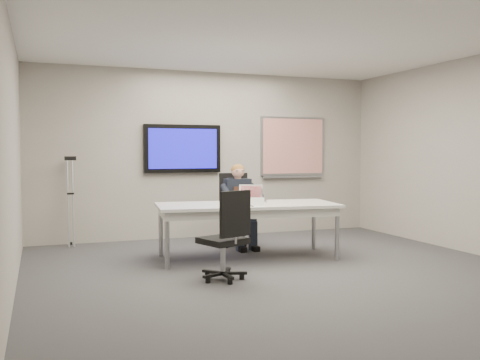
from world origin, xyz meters
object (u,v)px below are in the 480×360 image
object	(u,v)px
office_chair_far	(236,223)
office_chair_near	(225,252)
seated_person	(241,214)
conference_table	(247,210)
laptop	(253,197)

from	to	relation	value
office_chair_far	office_chair_near	xyz separation A→B (m)	(-0.90, -2.10, -0.03)
seated_person	conference_table	bearing A→B (deg)	-102.53
laptop	office_chair_far	bearing A→B (deg)	111.75
laptop	seated_person	bearing A→B (deg)	112.12
office_chair_far	seated_person	distance (m)	0.29
conference_table	seated_person	xyz separation A→B (m)	(0.20, 0.76, -0.15)
conference_table	laptop	bearing A→B (deg)	60.77
office_chair_near	laptop	world-z (taller)	office_chair_near
office_chair_far	office_chair_near	world-z (taller)	office_chair_far
seated_person	laptop	world-z (taller)	seated_person
office_chair_near	seated_person	size ratio (longest dim) A/B	0.81
office_chair_near	office_chair_far	bearing A→B (deg)	-133.61
office_chair_near	conference_table	bearing A→B (deg)	-142.76
conference_table	office_chair_near	bearing A→B (deg)	-115.28
seated_person	laptop	bearing A→B (deg)	-88.12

